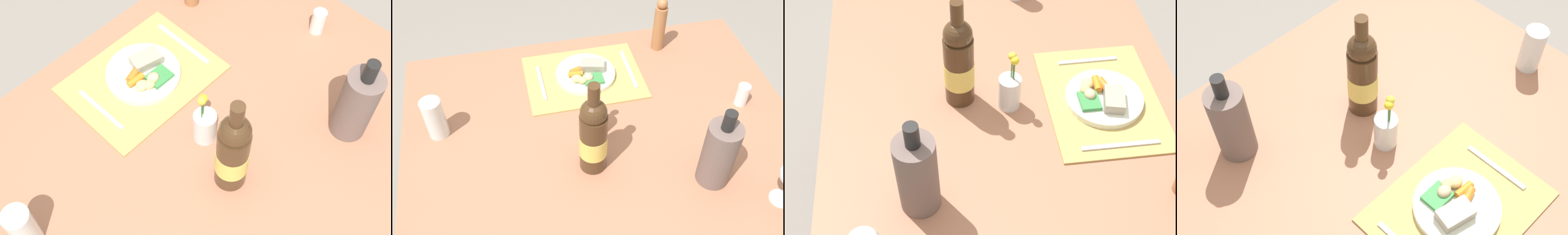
{
  "view_description": "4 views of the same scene",
  "coord_description": "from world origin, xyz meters",
  "views": [
    {
      "loc": [
        0.59,
        0.51,
        2.05
      ],
      "look_at": [
        0.05,
        -0.02,
        0.88
      ],
      "focal_mm": 49.52,
      "sensor_mm": 36.0,
      "label": 1
    },
    {
      "loc": [
        0.28,
        0.99,
        1.92
      ],
      "look_at": [
        0.04,
        -0.04,
        0.8
      ],
      "focal_mm": 42.31,
      "sensor_mm": 36.0,
      "label": 2
    },
    {
      "loc": [
        -1.02,
        0.2,
        1.9
      ],
      "look_at": [
        -0.06,
        0.08,
        0.82
      ],
      "focal_mm": 49.83,
      "sensor_mm": 36.0,
      "label": 3
    },
    {
      "loc": [
        -0.61,
        -0.59,
        1.98
      ],
      "look_at": [
        0.02,
        0.04,
        0.82
      ],
      "focal_mm": 49.72,
      "sensor_mm": 36.0,
      "label": 4
    }
  ],
  "objects": [
    {
      "name": "placemat",
      "position": [
        0.01,
        -0.28,
        0.77
      ],
      "size": [
        0.43,
        0.32,
        0.01
      ],
      "primitive_type": "cube",
      "color": "tan",
      "rests_on": "dining_table"
    },
    {
      "name": "dinner_plate",
      "position": [
        -0.0,
        -0.28,
        0.79
      ],
      "size": [
        0.22,
        0.22,
        0.05
      ],
      "color": "silver",
      "rests_on": "placemat"
    },
    {
      "name": "pepper_mill",
      "position": [
        -0.32,
        -0.39,
        0.87
      ],
      "size": [
        0.05,
        0.05,
        0.22
      ],
      "color": "#A56B41",
      "rests_on": "dining_table"
    },
    {
      "name": "salt_shaker",
      "position": [
        -0.5,
        -0.02,
        0.8
      ],
      "size": [
        0.04,
        0.04,
        0.08
      ],
      "primitive_type": "cylinder",
      "color": "white",
      "rests_on": "dining_table"
    },
    {
      "name": "dining_table",
      "position": [
        0.0,
        0.0,
        0.7
      ],
      "size": [
        1.32,
        1.04,
        0.76
      ],
      "color": "#A76C50",
      "rests_on": "ground_plane"
    },
    {
      "name": "flower_vase",
      "position": [
        0.02,
        -0.01,
        0.82
      ],
      "size": [
        0.06,
        0.06,
        0.19
      ],
      "color": "silver",
      "rests_on": "dining_table"
    },
    {
      "name": "knife",
      "position": [
        0.17,
        -0.28,
        0.77
      ],
      "size": [
        0.01,
        0.18,
        0.0
      ],
      "primitive_type": "cube",
      "rotation": [
        0.0,
        0.0,
        0.01
      ],
      "color": "silver",
      "rests_on": "placemat"
    },
    {
      "name": "fork",
      "position": [
        -0.17,
        -0.28,
        0.77
      ],
      "size": [
        0.01,
        0.21,
        0.0
      ],
      "primitive_type": "cube",
      "rotation": [
        0.0,
        0.0,
        -0.0
      ],
      "color": "silver",
      "rests_on": "placemat"
    },
    {
      "name": "water_tumbler",
      "position": [
        0.54,
        -0.11,
        0.83
      ],
      "size": [
        0.07,
        0.07,
        0.15
      ],
      "color": "silver",
      "rests_on": "dining_table"
    },
    {
      "name": "wine_bottle",
      "position": [
        0.07,
        0.13,
        0.9
      ],
      "size": [
        0.08,
        0.08,
        0.34
      ],
      "color": "#462E1A",
      "rests_on": "dining_table"
    },
    {
      "name": "cooler_bottle",
      "position": [
        -0.28,
        0.26,
        0.88
      ],
      "size": [
        0.1,
        0.1,
        0.28
      ],
      "color": "#6D5A54",
      "rests_on": "dining_table"
    }
  ]
}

